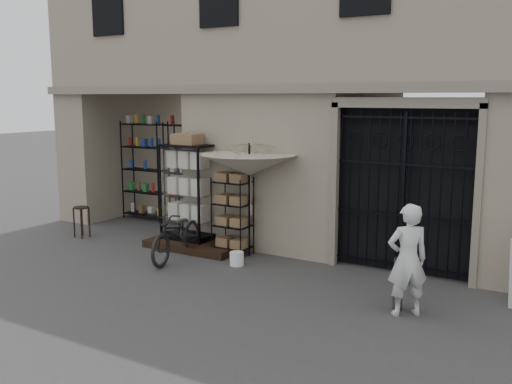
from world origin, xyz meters
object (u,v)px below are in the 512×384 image
Objects in this scene: display_cabinet at (188,197)px; bicycle at (178,259)px; steel_bollard at (398,284)px; wooden_stool at (82,221)px; market_umbrella at (249,159)px; wire_rack at (233,217)px; white_bucket at (237,259)px; shopkeeper at (405,314)px.

display_cabinet is 1.14× the size of bicycle.
bicycle reaches higher than steel_bollard.
market_umbrella is at bearing 9.17° from wooden_stool.
display_cabinet is 1.20m from wire_rack.
market_umbrella is at bearing 101.83° from white_bucket.
shopkeeper is (7.55, -0.81, -0.36)m from wooden_stool.
wire_rack is (1.16, -0.07, -0.28)m from display_cabinet.
steel_bollard is (4.45, -0.41, 0.39)m from bicycle.
wire_rack is at bearing -169.05° from market_umbrella.
display_cabinet is at bearing 157.75° from white_bucket.
white_bucket is at bearing -0.30° from wooden_stool.
steel_bollard reaches higher than wooden_stool.
display_cabinet reaches higher than wooden_stool.
market_umbrella reaches higher than white_bucket.
steel_bollard is 0.44m from shopkeeper.
bicycle reaches higher than shopkeeper.
bicycle is 4.64m from shopkeeper.
steel_bollard is (3.39, -1.32, -1.53)m from market_umbrella.
white_bucket is 3.32m from steel_bollard.
bicycle is (-0.71, -0.84, -0.76)m from wire_rack.
bicycle is at bearing -44.67° from display_cabinet.
steel_bollard is at bearing 3.98° from display_cabinet.
white_bucket is (1.65, -0.68, -0.92)m from display_cabinet.
bicycle is at bearing -45.77° from shopkeeper.
steel_bollard is at bearing -78.56° from shopkeeper.
shopkeeper is at bearing -6.10° from wooden_stool.
wooden_stool is (-2.49, -0.65, -0.68)m from display_cabinet.
wire_rack is 0.95× the size of shopkeeper.
display_cabinet is 5.12m from steel_bollard.
market_umbrella is 3.94m from steel_bollard.
display_cabinet is 1.39× the size of wire_rack.
steel_bollard is (3.25, -0.65, 0.27)m from white_bucket.
steel_bollard is at bearing -19.01° from wire_rack.
display_cabinet reaches higher than wire_rack.
wire_rack is 3.72m from wooden_stool.
display_cabinet reaches higher than bicycle.
shopkeeper is at bearing -12.96° from white_bucket.
shopkeeper is (4.61, -0.55, 0.00)m from bicycle.
white_bucket is at bearing -51.40° from wire_rack.
market_umbrella is 1.92m from white_bucket.
wooden_stool is 0.88× the size of steel_bollard.
wire_rack is 1.00m from white_bucket.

